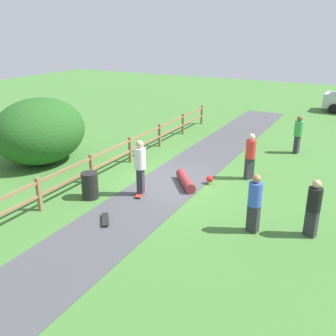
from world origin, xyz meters
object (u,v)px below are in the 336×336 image
at_px(bystander_green, 298,133).
at_px(bystander_blue, 255,201).
at_px(bystander_red, 250,154).
at_px(bystander_black, 314,206).
at_px(trash_bin, 90,186).
at_px(skater_fallen, 187,181).
at_px(skater_riding, 140,165).
at_px(bush_large, 40,131).
at_px(skateboard_loose, 105,219).

bearing_deg(bystander_green, bystander_blue, -88.37).
distance_m(bystander_red, bystander_black, 4.26).
height_order(trash_bin, bystander_blue, bystander_blue).
bearing_deg(bystander_black, bystander_blue, -160.81).
distance_m(skater_fallen, bystander_red, 2.58).
xyz_separation_m(skater_fallen, bystander_green, (2.78, 5.79, 0.75)).
xyz_separation_m(skater_riding, bystander_blue, (4.07, -0.62, -0.15)).
relative_size(bush_large, bystander_red, 2.27).
bearing_deg(skateboard_loose, bystander_red, 62.50).
xyz_separation_m(bush_large, bystander_green, (9.31, 6.34, -0.41)).
bearing_deg(bystander_red, skater_riding, -131.71).
height_order(skater_fallen, bystander_red, bystander_red).
distance_m(skateboard_loose, bystander_red, 6.05).
distance_m(bystander_green, bystander_black, 7.57).
bearing_deg(skater_riding, bystander_blue, -8.63).
bearing_deg(bystander_black, bystander_red, 129.41).
height_order(bush_large, bystander_red, bush_large).
bearing_deg(skateboard_loose, bystander_black, 20.24).
bearing_deg(trash_bin, bush_large, 154.81).
height_order(trash_bin, bystander_red, bystander_red).
bearing_deg(bystander_red, skateboard_loose, -117.50).
xyz_separation_m(trash_bin, bystander_red, (4.22, 4.17, 0.53)).
xyz_separation_m(skater_riding, bystander_red, (2.84, 3.19, -0.13)).
xyz_separation_m(skateboard_loose, bystander_green, (3.77, 9.39, 0.86)).
distance_m(skateboard_loose, bystander_green, 10.16).
distance_m(skater_riding, skater_fallen, 2.04).
bearing_deg(bystander_red, bystander_blue, -72.01).
height_order(skater_fallen, bystander_blue, bystander_blue).
xyz_separation_m(bush_large, trash_bin, (4.08, -1.92, -0.92)).
height_order(trash_bin, bystander_black, bystander_black).
bearing_deg(bush_large, bystander_blue, -9.22).
xyz_separation_m(bush_large, bystander_black, (11.01, -1.04, -0.45)).
xyz_separation_m(skateboard_loose, bystander_blue, (4.00, 1.50, 0.86)).
height_order(skater_riding, bystander_blue, skater_riding).
height_order(skater_riding, skater_fallen, skater_riding).
bearing_deg(bystander_green, bystander_black, -77.06).
xyz_separation_m(bystander_red, bystander_black, (2.70, -3.29, -0.07)).
distance_m(skater_fallen, bystander_black, 4.80).
bearing_deg(skater_fallen, bystander_blue, -34.88).
distance_m(bystander_blue, bystander_red, 4.00).
bearing_deg(bystander_blue, bystander_green, 91.63).
bearing_deg(bystander_blue, bystander_red, 107.99).
bearing_deg(bystander_red, skater_fallen, -136.09).
bearing_deg(trash_bin, skateboard_loose, -37.88).
xyz_separation_m(bystander_green, bystander_red, (-1.01, -4.08, 0.03)).
bearing_deg(bystander_blue, bush_large, 170.78).
bearing_deg(bystander_black, skater_riding, 178.90).
distance_m(trash_bin, bystander_green, 9.79).
bearing_deg(bystander_black, skater_fallen, 160.51).
distance_m(skater_riding, bystander_green, 8.23).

